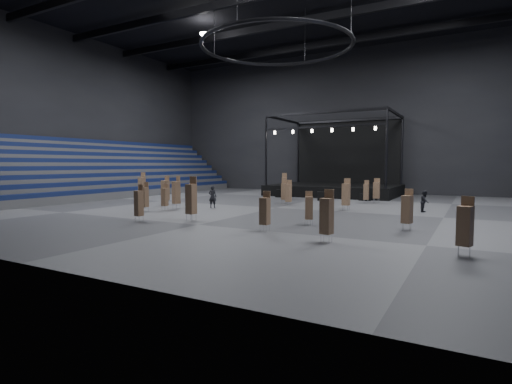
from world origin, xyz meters
The scene contains 30 objects.
floor centered at (0.00, 0.00, 0.00)m, with size 50.00×50.00×0.00m, color #4B4B4D.
wall_back centered at (0.00, 21.00, 9.00)m, with size 50.00×0.20×18.00m, color black.
wall_front centered at (0.00, -21.00, 9.00)m, with size 50.00×0.20×18.00m, color black.
wall_left centered at (-25.00, 0.00, 9.00)m, with size 0.20×42.00×18.00m, color black.
bleachers_left centered at (-22.94, 0.00, 1.73)m, with size 7.20×40.00×6.40m.
stage centered at (0.00, 16.24, 1.45)m, with size 14.00×10.00×9.20m.
truss_ring centered at (0.00, 0.00, 13.00)m, with size 12.30×12.30×5.15m.
flight_case_left centered at (-4.07, 9.72, 0.42)m, with size 1.27×0.64×0.85m, color black.
flight_case_mid centered at (1.26, 8.24, 0.44)m, with size 1.31×0.66×0.87m, color black.
flight_case_right centered at (4.84, 9.87, 0.35)m, with size 1.06×0.53×0.71m, color black.
chair_stack_0 centered at (8.42, -11.99, 1.27)m, with size 0.57×0.57×2.44m.
chair_stack_1 centered at (-9.50, -2.63, 1.35)m, with size 0.59×0.59×2.57m.
chair_stack_2 centered at (6.35, 8.01, 1.23)m, with size 0.57×0.57×2.29m.
chair_stack_3 centered at (-4.04, -11.19, 1.19)m, with size 0.48×0.48×2.32m.
chair_stack_4 centered at (-6.69, -4.51, 1.36)m, with size 0.63×0.63×2.65m.
chair_stack_5 centered at (-2.80, 7.66, 1.37)m, with size 0.66×0.66×2.67m.
chair_stack_6 centered at (-1.40, -9.33, 1.44)m, with size 0.55×0.55×2.80m.
chair_stack_7 centered at (4.55, -10.66, 1.13)m, with size 0.47×0.47×2.15m.
chair_stack_8 centered at (11.13, -6.70, 1.19)m, with size 0.59×0.59×2.26m.
chair_stack_9 centered at (5.58, 7.29, 1.10)m, with size 0.44×0.44×2.12m.
chair_stack_10 centered at (5.81, -7.52, 1.06)m, with size 0.58×0.58×2.01m.
chair_stack_11 centered at (0.27, 1.89, 1.15)m, with size 0.45×0.45×2.23m.
chair_stack_12 centered at (-0.80, 3.32, 1.16)m, with size 0.54×0.54×2.21m.
chair_stack_13 centered at (-13.19, -1.72, 1.44)m, with size 0.56×0.56×2.82m.
chair_stack_14 centered at (-6.80, -5.74, 1.07)m, with size 0.44×0.44×2.06m.
chair_stack_15 centered at (5.63, 0.71, 1.31)m, with size 0.56×0.56×2.50m.
chair_stack_16 centered at (14.00, -11.99, 1.23)m, with size 0.62×0.62×2.34m.
chair_stack_17 centered at (-7.48, -7.17, 1.16)m, with size 0.45×0.45×2.24m.
man_center centered at (-4.63, -2.41, 0.90)m, with size 0.66×0.43×1.80m, color black.
crew_member centered at (11.02, 2.75, 0.80)m, with size 0.78×0.61×1.60m, color black.
Camera 1 is at (14.30, -29.32, 3.58)m, focal length 28.00 mm.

